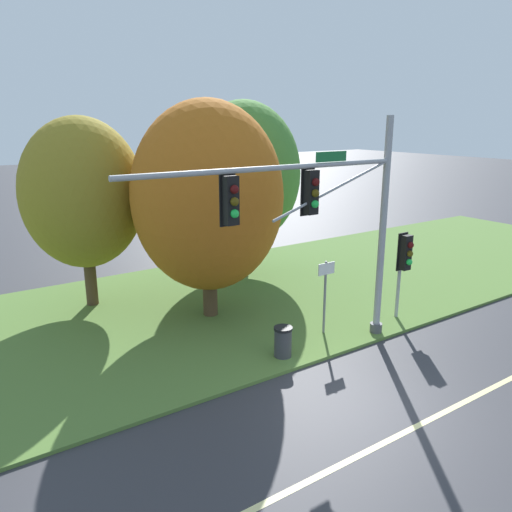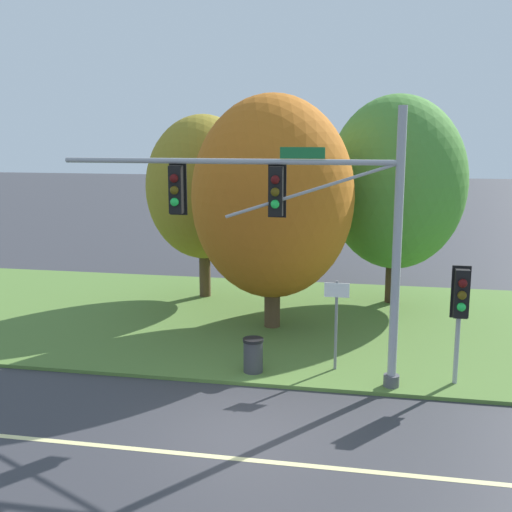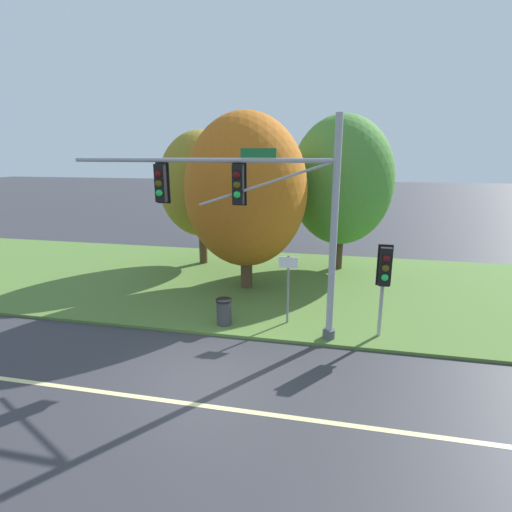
# 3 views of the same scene
# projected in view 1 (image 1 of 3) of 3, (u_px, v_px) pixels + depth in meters

# --- Properties ---
(ground_plane) EXTENTS (160.00, 160.00, 0.00)m
(ground_plane) POSITION_uv_depth(u_px,v_px,m) (374.00, 405.00, 12.56)
(ground_plane) COLOR #333338
(lane_stripe) EXTENTS (36.00, 0.16, 0.01)m
(lane_stripe) POSITION_uv_depth(u_px,v_px,m) (413.00, 428.00, 11.60)
(lane_stripe) COLOR beige
(lane_stripe) RESTS_ON ground
(grass_verge) EXTENTS (48.00, 11.50, 0.10)m
(grass_verge) POSITION_uv_depth(u_px,v_px,m) (214.00, 305.00, 19.14)
(grass_verge) COLOR #517533
(grass_verge) RESTS_ON ground
(traffic_signal_mast) EXTENTS (8.77, 0.49, 6.97)m
(traffic_signal_mast) POSITION_uv_depth(u_px,v_px,m) (326.00, 212.00, 14.19)
(traffic_signal_mast) COLOR #9EA0A5
(traffic_signal_mast) RESTS_ON grass_verge
(pedestrian_signal_near_kerb) EXTENTS (0.46, 0.55, 3.10)m
(pedestrian_signal_near_kerb) POSITION_uv_depth(u_px,v_px,m) (405.00, 258.00, 17.20)
(pedestrian_signal_near_kerb) COLOR #9EA0A5
(pedestrian_signal_near_kerb) RESTS_ON grass_verge
(route_sign_post) EXTENTS (0.67, 0.08, 2.47)m
(route_sign_post) POSITION_uv_depth(u_px,v_px,m) (325.00, 288.00, 16.16)
(route_sign_post) COLOR slate
(route_sign_post) RESTS_ON grass_verge
(tree_nearest_road) EXTENTS (4.37, 4.37, 7.00)m
(tree_nearest_road) POSITION_uv_depth(u_px,v_px,m) (83.00, 194.00, 18.03)
(tree_nearest_road) COLOR #4C3823
(tree_nearest_road) RESTS_ON grass_verge
(tree_left_of_mast) EXTENTS (5.20, 5.20, 7.55)m
(tree_left_of_mast) POSITION_uv_depth(u_px,v_px,m) (208.00, 197.00, 17.01)
(tree_left_of_mast) COLOR #4C3823
(tree_left_of_mast) RESTS_ON grass_verge
(tree_behind_signpost) EXTENTS (5.08, 5.08, 7.69)m
(tree_behind_signpost) POSITION_uv_depth(u_px,v_px,m) (243.00, 174.00, 22.19)
(tree_behind_signpost) COLOR #423021
(tree_behind_signpost) RESTS_ON grass_verge
(trash_bin) EXTENTS (0.56, 0.56, 0.93)m
(trash_bin) POSITION_uv_depth(u_px,v_px,m) (283.00, 342.00, 14.81)
(trash_bin) COLOR #38383D
(trash_bin) RESTS_ON grass_verge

